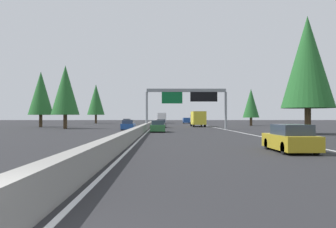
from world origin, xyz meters
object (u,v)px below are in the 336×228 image
(conifer_left_mid, at_px, (41,93))
(box_truck_far_center, at_px, (198,118))
(sedan_mid_right, at_px, (158,127))
(oncoming_near, at_px, (128,125))
(sign_gantry_overhead, at_px, (187,97))
(conifer_right_near, at_px, (308,62))
(bus_near_center, at_px, (162,118))
(minivan_distant_a, at_px, (186,120))
(conifer_left_near, at_px, (65,90))
(oncoming_far, at_px, (127,122))
(conifer_right_mid, at_px, (251,103))
(sedan_mid_left, at_px, (290,139))
(conifer_left_far, at_px, (96,100))

(conifer_left_mid, bearing_deg, box_truck_far_center, -85.80)
(sedan_mid_right, distance_m, oncoming_near, 8.37)
(sign_gantry_overhead, height_order, oncoming_near, sign_gantry_overhead)
(conifer_right_near, bearing_deg, sign_gantry_overhead, 35.95)
(sign_gantry_overhead, distance_m, bus_near_center, 54.59)
(minivan_distant_a, bearing_deg, conifer_left_near, 154.23)
(conifer_left_near, bearing_deg, oncoming_far, -14.98)
(minivan_distant_a, relative_size, conifer_left_near, 0.49)
(bus_near_center, bearing_deg, oncoming_near, 175.32)
(box_truck_far_center, distance_m, bus_near_center, 40.96)
(bus_near_center, relative_size, conifer_left_mid, 1.10)
(oncoming_near, bearing_deg, minivan_distant_a, 167.30)
(bus_near_center, xyz_separation_m, oncoming_far, (-24.85, 8.28, -1.03))
(sedan_mid_right, relative_size, oncoming_far, 1.00)
(minivan_distant_a, height_order, conifer_right_mid, conifer_right_mid)
(conifer_right_mid, height_order, conifer_left_near, conifer_left_near)
(sedan_mid_left, xyz_separation_m, oncoming_far, (65.34, 15.31, 0.00))
(oncoming_far, distance_m, conifer_left_near, 28.56)
(oncoming_near, distance_m, conifer_left_mid, 24.39)
(bus_near_center, relative_size, oncoming_near, 2.61)
(sedan_mid_left, relative_size, minivan_distant_a, 0.88)
(box_truck_far_center, height_order, conifer_left_near, conifer_left_near)
(sedan_mid_left, bearing_deg, conifer_left_mid, 31.94)
(sedan_mid_left, relative_size, conifer_left_near, 0.43)
(minivan_distant_a, distance_m, conifer_right_mid, 31.13)
(sign_gantry_overhead, height_order, conifer_right_near, conifer_right_near)
(minivan_distant_a, distance_m, bus_near_center, 8.70)
(conifer_right_mid, height_order, conifer_left_far, conifer_left_far)
(minivan_distant_a, bearing_deg, conifer_left_far, 88.33)
(sedan_mid_right, distance_m, minivan_distant_a, 60.96)
(sedan_mid_left, xyz_separation_m, box_truck_far_center, (49.86, -0.06, 0.93))
(sign_gantry_overhead, height_order, oncoming_far, sign_gantry_overhead)
(sign_gantry_overhead, xyz_separation_m, conifer_right_mid, (21.18, -15.27, -0.13))
(sedan_mid_right, xyz_separation_m, oncoming_near, (7.15, 4.36, 0.00))
(conifer_left_near, height_order, conifer_left_mid, conifer_left_mid)
(sedan_mid_left, distance_m, conifer_left_far, 90.51)
(sign_gantry_overhead, bearing_deg, sedan_mid_left, -175.28)
(conifer_left_mid, relative_size, conifer_left_far, 0.90)
(sign_gantry_overhead, distance_m, conifer_left_far, 55.73)
(sedan_mid_right, height_order, bus_near_center, bus_near_center)
(sedan_mid_left, bearing_deg, conifer_left_far, 17.18)
(oncoming_near, bearing_deg, sign_gantry_overhead, 112.86)
(minivan_distant_a, height_order, oncoming_near, minivan_distant_a)
(minivan_distant_a, xyz_separation_m, oncoming_near, (-53.33, 12.02, -0.27))
(sedan_mid_right, height_order, conifer_left_near, conifer_left_near)
(minivan_distant_a, xyz_separation_m, conifer_right_mid, (-28.43, -12.07, 3.91))
(sign_gantry_overhead, xyz_separation_m, sedan_mid_left, (-35.86, -2.96, -4.31))
(minivan_distant_a, distance_m, conifer_left_mid, 48.54)
(sedan_mid_right, height_order, minivan_distant_a, minivan_distant_a)
(sedan_mid_left, bearing_deg, minivan_distant_a, -0.16)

